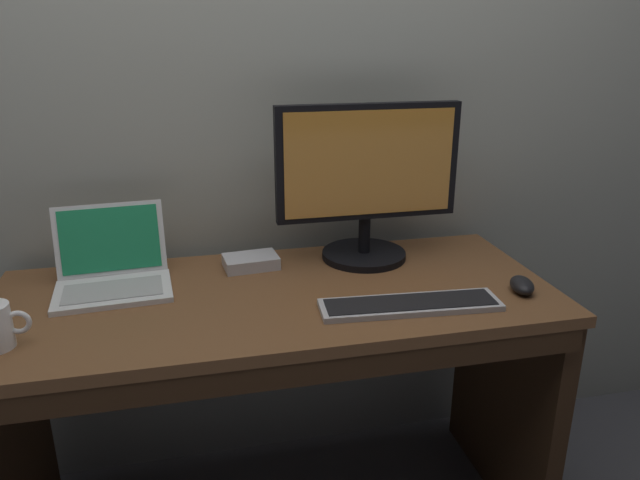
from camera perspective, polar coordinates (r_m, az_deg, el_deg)
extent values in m
cube|color=brown|center=(1.63, -4.21, -5.49)|extent=(1.51, 0.64, 0.03)
cube|color=#3D2716|center=(1.90, -27.40, -17.89)|extent=(0.05, 0.59, 0.76)
cube|color=#3D2716|center=(2.05, 17.25, -13.35)|extent=(0.05, 0.59, 0.76)
cube|color=#3D2716|center=(1.39, -2.17, -12.54)|extent=(1.45, 0.02, 0.06)
cube|color=white|center=(1.70, -19.16, -4.67)|extent=(0.32, 0.22, 0.01)
cube|color=#ACACAC|center=(1.69, -19.20, -4.53)|extent=(0.26, 0.15, 0.00)
cube|color=white|center=(1.78, -19.44, 0.07)|extent=(0.30, 0.08, 0.20)
cube|color=#23935B|center=(1.78, -19.45, 0.06)|extent=(0.27, 0.07, 0.17)
cylinder|color=black|center=(1.86, 4.21, -1.40)|extent=(0.26, 0.26, 0.02)
cylinder|color=black|center=(1.83, 4.27, 0.59)|extent=(0.04, 0.04, 0.12)
cube|color=black|center=(1.76, 4.62, 7.44)|extent=(0.55, 0.03, 0.34)
cube|color=#C67F2D|center=(1.74, 4.81, 7.31)|extent=(0.50, 0.00, 0.30)
cube|color=#BCBCC1|center=(1.55, 8.63, -6.17)|extent=(0.47, 0.15, 0.02)
cube|color=black|center=(1.54, 8.64, -5.88)|extent=(0.44, 0.13, 0.00)
ellipsoid|color=black|center=(1.70, 18.76, -4.12)|extent=(0.08, 0.11, 0.04)
cube|color=silver|center=(1.79, -6.63, -2.07)|extent=(0.17, 0.12, 0.04)
torus|color=white|center=(1.50, -26.92, -7.05)|extent=(0.06, 0.01, 0.06)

